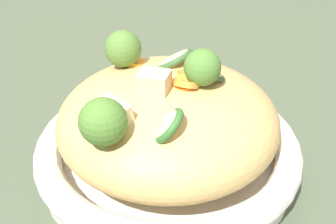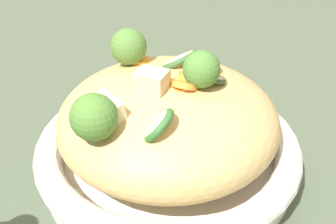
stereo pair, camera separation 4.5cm
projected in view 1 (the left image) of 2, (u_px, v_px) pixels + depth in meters
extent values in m
plane|color=#47533F|center=(168.00, 169.00, 0.49)|extent=(3.00, 3.00, 0.00)
cylinder|color=white|center=(168.00, 163.00, 0.49)|extent=(0.27, 0.27, 0.02)
torus|color=white|center=(168.00, 146.00, 0.48)|extent=(0.28, 0.28, 0.03)
ellipsoid|color=tan|center=(168.00, 120.00, 0.46)|extent=(0.23, 0.23, 0.10)
torus|color=tan|center=(147.00, 76.00, 0.49)|extent=(0.08, 0.07, 0.03)
torus|color=tan|center=(116.00, 105.00, 0.44)|extent=(0.05, 0.05, 0.02)
cone|color=#97BB78|center=(108.00, 146.00, 0.38)|extent=(0.02, 0.02, 0.02)
sphere|color=#4E7C31|center=(105.00, 123.00, 0.36)|extent=(0.05, 0.05, 0.04)
cone|color=#9CBC74|center=(124.00, 68.00, 0.47)|extent=(0.03, 0.03, 0.02)
sphere|color=#507A34|center=(123.00, 49.00, 0.46)|extent=(0.05, 0.05, 0.04)
cone|color=#97C27C|center=(201.00, 86.00, 0.43)|extent=(0.02, 0.02, 0.02)
sphere|color=#4C7C33|center=(202.00, 67.00, 0.41)|extent=(0.05, 0.05, 0.04)
cylinder|color=orange|center=(134.00, 62.00, 0.47)|extent=(0.04, 0.04, 0.01)
cylinder|color=orange|center=(184.00, 86.00, 0.42)|extent=(0.03, 0.03, 0.02)
cylinder|color=orange|center=(186.00, 82.00, 0.42)|extent=(0.02, 0.02, 0.01)
cylinder|color=orange|center=(188.00, 71.00, 0.44)|extent=(0.03, 0.03, 0.02)
cylinder|color=beige|center=(168.00, 126.00, 0.38)|extent=(0.04, 0.04, 0.03)
torus|color=#33672C|center=(168.00, 126.00, 0.38)|extent=(0.04, 0.05, 0.03)
cylinder|color=beige|center=(200.00, 66.00, 0.46)|extent=(0.04, 0.04, 0.02)
torus|color=#316430|center=(200.00, 66.00, 0.46)|extent=(0.05, 0.05, 0.02)
cylinder|color=beige|center=(206.00, 75.00, 0.44)|extent=(0.03, 0.03, 0.02)
torus|color=#375B2C|center=(206.00, 75.00, 0.44)|extent=(0.04, 0.04, 0.02)
cylinder|color=beige|center=(174.00, 60.00, 0.47)|extent=(0.04, 0.04, 0.03)
torus|color=#355B2E|center=(174.00, 60.00, 0.47)|extent=(0.04, 0.05, 0.03)
cube|color=beige|center=(110.00, 117.00, 0.39)|extent=(0.04, 0.04, 0.03)
cube|color=beige|center=(154.00, 85.00, 0.41)|extent=(0.04, 0.03, 0.03)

